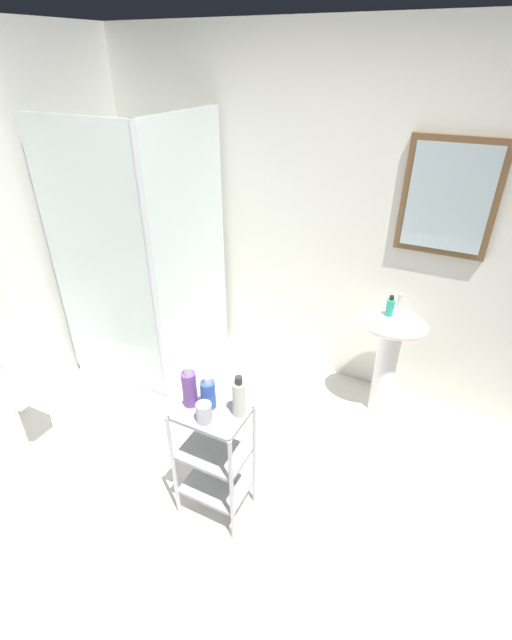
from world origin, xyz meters
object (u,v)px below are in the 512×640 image
(shower_stall, at_px, (153,320))
(conditioner_bottle_purple, at_px, (189,388))
(storage_cart, at_px, (214,454))
(lotion_bottle_white, at_px, (239,398))
(pedestal_sink, at_px, (389,344))
(hand_soap_bottle, at_px, (390,307))
(rinse_cup, at_px, (204,413))
(shampoo_bottle_blue, at_px, (208,394))

(shower_stall, distance_m, conditioner_bottle_purple, 1.45)
(storage_cart, relative_size, lotion_bottle_white, 3.16)
(pedestal_sink, height_order, hand_soap_bottle, hand_soap_bottle)
(conditioner_bottle_purple, bearing_deg, storage_cart, -4.30)
(rinse_cup, bearing_deg, lotion_bottle_white, 43.42)
(shower_stall, bearing_deg, lotion_bottle_white, -35.27)
(hand_soap_bottle, bearing_deg, shower_stall, -170.35)
(storage_cart, bearing_deg, rinse_cup, -86.20)
(storage_cart, distance_m, conditioner_bottle_purple, 0.43)
(conditioner_bottle_purple, bearing_deg, rinse_cup, -29.94)
(conditioner_bottle_purple, relative_size, lotion_bottle_white, 1.02)
(conditioner_bottle_purple, height_order, lotion_bottle_white, conditioner_bottle_purple)
(pedestal_sink, distance_m, hand_soap_bottle, 0.30)
(pedestal_sink, xyz_separation_m, conditioner_bottle_purple, (-0.78, -1.27, 0.27))
(lotion_bottle_white, bearing_deg, shower_stall, 144.73)
(pedestal_sink, bearing_deg, rinse_cup, -115.58)
(lotion_bottle_white, bearing_deg, shampoo_bottle_blue, -172.72)
(shower_stall, relative_size, hand_soap_bottle, 13.94)
(rinse_cup, bearing_deg, pedestal_sink, 64.42)
(shower_stall, relative_size, storage_cart, 2.70)
(pedestal_sink, relative_size, conditioner_bottle_purple, 3.38)
(hand_soap_bottle, xyz_separation_m, rinse_cup, (-0.61, -1.33, -0.08))
(conditioner_bottle_purple, relative_size, rinse_cup, 2.22)
(storage_cart, distance_m, lotion_bottle_white, 0.43)
(storage_cart, height_order, shampoo_bottle_blue, shampoo_bottle_blue)
(storage_cart, xyz_separation_m, hand_soap_bottle, (0.61, 1.26, 0.44))
(shower_stall, xyz_separation_m, shampoo_bottle_blue, (1.11, -0.93, 0.36))
(storage_cart, height_order, conditioner_bottle_purple, conditioner_bottle_purple)
(conditioner_bottle_purple, bearing_deg, shower_stall, 136.95)
(storage_cart, bearing_deg, lotion_bottle_white, 22.63)
(storage_cart, distance_m, hand_soap_bottle, 1.47)
(pedestal_sink, bearing_deg, conditioner_bottle_purple, -121.46)
(hand_soap_bottle, bearing_deg, lotion_bottle_white, -111.61)
(lotion_bottle_white, bearing_deg, hand_soap_bottle, 68.39)
(shower_stall, height_order, conditioner_bottle_purple, shower_stall)
(shampoo_bottle_blue, bearing_deg, shower_stall, 140.22)
(shower_stall, height_order, shampoo_bottle_blue, shower_stall)
(shampoo_bottle_blue, distance_m, lotion_bottle_white, 0.17)
(hand_soap_bottle, height_order, lotion_bottle_white, lotion_bottle_white)
(conditioner_bottle_purple, distance_m, lotion_bottle_white, 0.27)
(pedestal_sink, bearing_deg, lotion_bottle_white, -112.82)
(shampoo_bottle_blue, bearing_deg, rinse_cup, -69.42)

